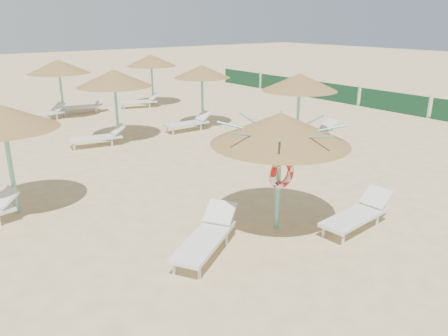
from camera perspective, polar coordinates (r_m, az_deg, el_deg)
ground at (r=9.96m, az=6.53°, el=-8.08°), size 120.00×120.00×0.00m
main_palapa at (r=9.27m, az=7.37°, el=5.07°), size 2.97×2.97×2.66m
lounger_main_a at (r=8.87m, az=-2.25°, el=-8.88°), size 2.12×1.64×0.77m
lounger_main_b at (r=10.31m, az=17.16°, el=-5.71°), size 2.08×0.75×0.74m
palapa_field at (r=18.50m, az=-16.97°, el=11.30°), size 15.23×14.29×2.71m
windbreak_fence at (r=26.29m, az=13.78°, el=9.60°), size 0.08×19.84×1.10m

